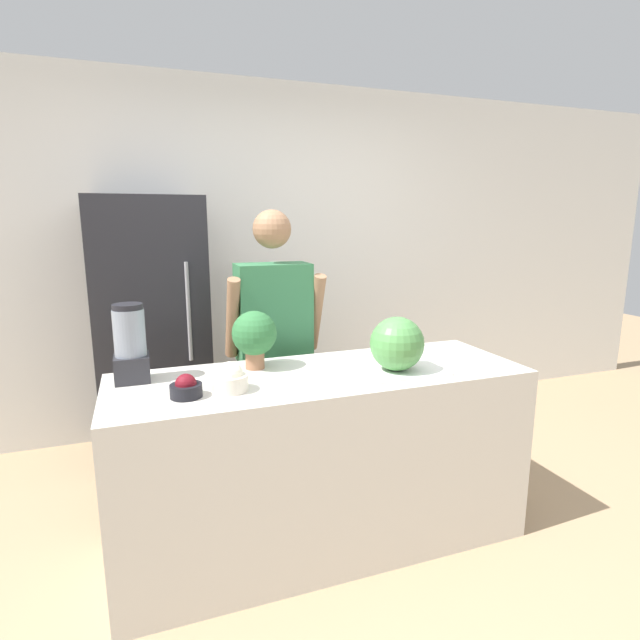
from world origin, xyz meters
name	(u,v)px	position (x,y,z in m)	size (l,w,h in m)	color
ground_plane	(348,582)	(0.00, 0.00, 0.00)	(14.00, 14.00, 0.00)	tan
wall_back	(247,259)	(0.00, 2.00, 1.30)	(8.00, 0.06, 2.60)	white
counter_island	(322,458)	(0.00, 0.34, 0.44)	(1.97, 0.67, 0.88)	beige
refrigerator	(153,331)	(-0.73, 1.63, 0.87)	(0.69, 0.68, 1.74)	#232328
person	(274,351)	(-0.08, 0.93, 0.85)	(0.56, 0.26, 1.65)	gray
cutting_board	(402,371)	(0.36, 0.21, 0.89)	(0.41, 0.25, 0.01)	white
watermelon	(397,344)	(0.33, 0.22, 1.03)	(0.26, 0.26, 0.26)	#4C8C47
bowl_cherries	(186,388)	(-0.64, 0.22, 0.92)	(0.13, 0.13, 0.10)	black
bowl_cream	(230,379)	(-0.46, 0.23, 0.94)	(0.15, 0.15, 0.13)	beige
blender	(130,345)	(-0.85, 0.51, 1.05)	(0.15, 0.15, 0.35)	#28282D
potted_plant	(254,335)	(-0.28, 0.52, 1.05)	(0.22, 0.22, 0.29)	#996647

